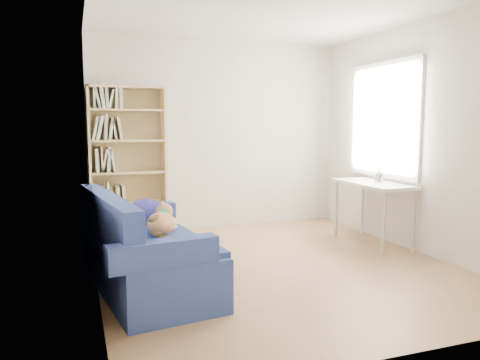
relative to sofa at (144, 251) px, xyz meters
name	(u,v)px	position (x,y,z in m)	size (l,w,h in m)	color
ground	(275,266)	(1.35, 0.22, -0.33)	(4.00, 4.00, 0.00)	#976C44
room_shell	(284,105)	(1.45, 0.25, 1.30)	(3.54, 4.04, 2.62)	silver
sofa	(144,251)	(0.00, 0.00, 0.00)	(1.06, 1.84, 0.85)	navy
bookshelf	(128,168)	(0.10, 2.05, 0.56)	(0.96, 0.30, 1.92)	tan
desk	(373,189)	(2.83, 0.66, 0.33)	(0.50, 1.09, 0.75)	white
pen_cup	(379,177)	(2.92, 0.67, 0.48)	(0.09, 0.09, 0.18)	white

